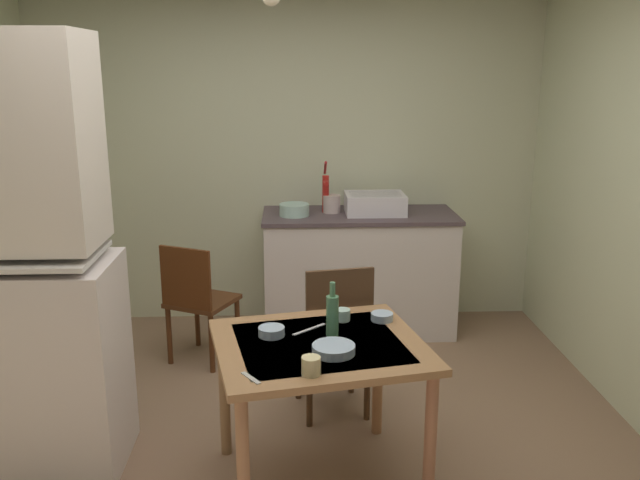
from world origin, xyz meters
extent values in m
plane|color=#89684F|center=(0.00, 0.00, 0.00)|extent=(5.21, 5.21, 0.00)
cube|color=beige|center=(0.00, 2.16, 1.27)|extent=(3.99, 0.10, 2.53)
cube|color=silver|center=(-1.39, 0.04, 0.54)|extent=(1.07, 0.56, 1.08)
cube|color=silver|center=(0.53, 1.79, 0.45)|extent=(1.42, 0.60, 0.89)
cube|color=#524247|center=(0.53, 1.79, 0.91)|extent=(1.45, 0.63, 0.03)
sphere|color=#2D2823|center=(0.31, 1.47, 0.49)|extent=(0.02, 0.02, 0.02)
cube|color=white|center=(0.64, 1.79, 1.00)|extent=(0.44, 0.34, 0.15)
cube|color=black|center=(0.64, 1.79, 1.07)|extent=(0.38, 0.28, 0.01)
cylinder|color=#B21E19|center=(0.27, 1.84, 1.06)|extent=(0.05, 0.05, 0.28)
cylinder|color=#B21E19|center=(0.27, 1.77, 1.16)|extent=(0.03, 0.12, 0.03)
cylinder|color=#AF1B1D|center=(0.27, 1.90, 1.25)|extent=(0.02, 0.16, 0.12)
cylinder|color=#ADD1C1|center=(0.04, 1.74, 0.97)|extent=(0.22, 0.22, 0.09)
cylinder|color=beige|center=(0.32, 1.83, 0.99)|extent=(0.13, 0.13, 0.13)
cube|color=#9E7046|center=(0.14, -0.18, 0.72)|extent=(1.11, 1.02, 0.04)
cube|color=silver|center=(0.14, -0.18, 0.74)|extent=(0.87, 0.79, 0.00)
cylinder|color=#9E6C4A|center=(-0.20, -0.62, 0.35)|extent=(0.06, 0.06, 0.70)
cylinder|color=#A2694B|center=(0.63, -0.45, 0.35)|extent=(0.06, 0.06, 0.70)
cylinder|color=#9C734B|center=(-0.34, 0.09, 0.35)|extent=(0.06, 0.06, 0.70)
cylinder|color=#A46B43|center=(0.48, 0.26, 0.35)|extent=(0.06, 0.06, 0.70)
cube|color=#4E311C|center=(0.24, 0.54, 0.42)|extent=(0.46, 0.46, 0.03)
cube|color=#4E3320|center=(0.28, 0.36, 0.68)|extent=(0.38, 0.09, 0.50)
cylinder|color=#4E311C|center=(0.38, 0.73, 0.20)|extent=(0.04, 0.04, 0.40)
cylinder|color=#4E311C|center=(0.05, 0.67, 0.20)|extent=(0.04, 0.04, 0.40)
cylinder|color=#4E311C|center=(0.44, 0.40, 0.20)|extent=(0.04, 0.04, 0.40)
cylinder|color=#4E311C|center=(0.11, 0.34, 0.20)|extent=(0.04, 0.04, 0.40)
cube|color=#532C15|center=(-0.60, 1.29, 0.43)|extent=(0.54, 0.54, 0.03)
cube|color=#572A11|center=(-0.68, 1.12, 0.65)|extent=(0.35, 0.19, 0.41)
cylinder|color=#532C15|center=(-0.38, 1.37, 0.21)|extent=(0.04, 0.04, 0.41)
cylinder|color=#532C15|center=(-0.68, 1.51, 0.21)|extent=(0.04, 0.04, 0.41)
cylinder|color=#532C15|center=(-0.52, 1.06, 0.21)|extent=(0.04, 0.04, 0.41)
cylinder|color=#532C15|center=(-0.83, 1.21, 0.21)|extent=(0.04, 0.04, 0.41)
cylinder|color=#9EB2C6|center=(-0.09, -0.09, 0.76)|extent=(0.13, 0.13, 0.04)
cylinder|color=#9EB2C6|center=(0.20, -0.31, 0.76)|extent=(0.20, 0.20, 0.04)
cylinder|color=#9EB2C6|center=(0.47, 0.08, 0.76)|extent=(0.11, 0.11, 0.04)
cylinder|color=#ADD1C1|center=(0.27, 0.09, 0.77)|extent=(0.08, 0.08, 0.06)
cylinder|color=beige|center=(0.09, -0.52, 0.78)|extent=(0.08, 0.08, 0.08)
cylinder|color=#4C7F56|center=(0.21, -0.10, 0.84)|extent=(0.06, 0.06, 0.20)
cylinder|color=#4C7F56|center=(0.21, -0.10, 0.97)|extent=(0.03, 0.03, 0.07)
cube|color=silver|center=(0.10, -0.03, 0.74)|extent=(0.17, 0.15, 0.00)
cube|color=beige|center=(-0.16, -0.54, 0.74)|extent=(0.09, 0.12, 0.00)
camera|label=1|loc=(0.02, -3.09, 2.00)|focal=37.50mm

